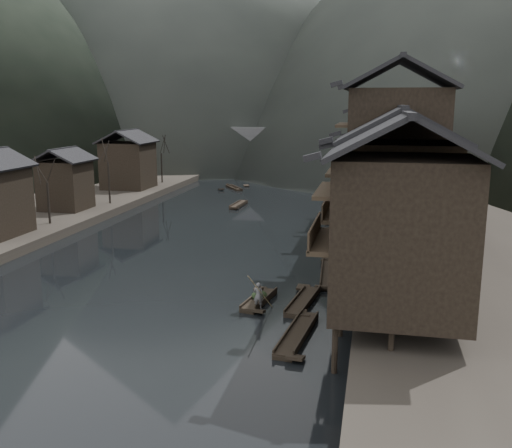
# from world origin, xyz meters

# --- Properties ---
(water) EXTENTS (300.00, 300.00, 0.00)m
(water) POSITION_xyz_m (0.00, 0.00, 0.00)
(water) COLOR black
(water) RESTS_ON ground
(left_bank) EXTENTS (40.00, 200.00, 1.20)m
(left_bank) POSITION_xyz_m (-35.00, 40.00, 0.60)
(left_bank) COLOR #2D2823
(left_bank) RESTS_ON ground
(stilt_houses) EXTENTS (9.00, 67.60, 16.93)m
(stilt_houses) POSITION_xyz_m (17.28, 19.08, 8.91)
(stilt_houses) COLOR black
(stilt_houses) RESTS_ON ground
(left_houses) EXTENTS (8.10, 53.20, 8.73)m
(left_houses) POSITION_xyz_m (-20.50, 20.12, 5.66)
(left_houses) COLOR black
(left_houses) RESTS_ON left_bank
(bare_trees) EXTENTS (3.75, 63.62, 7.50)m
(bare_trees) POSITION_xyz_m (-17.00, 15.56, 6.50)
(bare_trees) COLOR black
(bare_trees) RESTS_ON left_bank
(moored_sampans) EXTENTS (3.19, 72.16, 0.47)m
(moored_sampans) POSITION_xyz_m (11.87, 27.06, 0.20)
(moored_sampans) COLOR black
(moored_sampans) RESTS_ON water
(midriver_boats) EXTENTS (13.85, 26.66, 0.45)m
(midriver_boats) POSITION_xyz_m (-1.63, 47.22, 0.20)
(midriver_boats) COLOR black
(midriver_boats) RESTS_ON water
(stone_bridge) EXTENTS (40.00, 6.00, 9.00)m
(stone_bridge) POSITION_xyz_m (-0.00, 72.00, 5.11)
(stone_bridge) COLOR #4C4C4F
(stone_bridge) RESTS_ON ground
(hero_sampan) EXTENTS (1.81, 5.11, 0.44)m
(hero_sampan) POSITION_xyz_m (8.35, -0.92, 0.20)
(hero_sampan) COLOR black
(hero_sampan) RESTS_ON water
(cargo_heap) EXTENTS (1.11, 1.45, 0.67)m
(cargo_heap) POSITION_xyz_m (8.31, -0.69, 0.77)
(cargo_heap) COLOR black
(cargo_heap) RESTS_ON hero_sampan
(boatman) EXTENTS (0.68, 0.46, 1.81)m
(boatman) POSITION_xyz_m (8.65, -2.66, 1.34)
(boatman) COLOR #5F5F62
(boatman) RESTS_ON hero_sampan
(bamboo_pole) EXTENTS (1.35, 2.38, 3.01)m
(bamboo_pole) POSITION_xyz_m (8.85, -2.66, 3.75)
(bamboo_pole) COLOR #8C7A51
(bamboo_pole) RESTS_ON boatman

